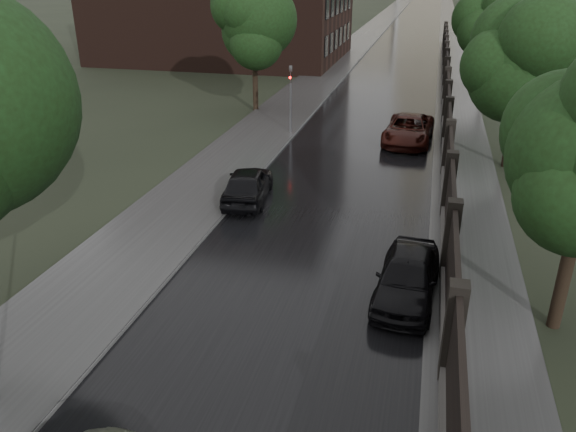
% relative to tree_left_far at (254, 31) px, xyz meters
% --- Properties ---
extents(fence_right, '(0.45, 75.72, 2.70)m').
position_rel_tree_left_far_xyz_m(fence_right, '(12.60, 2.01, -4.23)').
color(fence_right, '#383533').
rests_on(fence_right, ground).
extents(tree_left_far, '(4.25, 4.25, 7.39)m').
position_rel_tree_left_far_xyz_m(tree_left_far, '(0.00, 0.00, 0.00)').
color(tree_left_far, black).
rests_on(tree_left_far, ground).
extents(tree_right_b, '(4.08, 4.08, 7.01)m').
position_rel_tree_left_far_xyz_m(tree_right_b, '(15.50, -8.00, -0.29)').
color(tree_right_b, black).
rests_on(tree_right_b, ground).
extents(tree_right_c, '(4.08, 4.08, 7.01)m').
position_rel_tree_left_far_xyz_m(tree_right_c, '(15.50, 10.00, -0.29)').
color(tree_right_c, black).
rests_on(tree_right_c, ground).
extents(traffic_light, '(0.16, 0.32, 4.00)m').
position_rel_tree_left_far_xyz_m(traffic_light, '(3.70, -5.01, -2.84)').
color(traffic_light, '#59595E').
rests_on(traffic_light, ground).
extents(hatchback_left, '(2.28, 4.50, 1.47)m').
position_rel_tree_left_far_xyz_m(hatchback_left, '(4.40, -15.36, -4.51)').
color(hatchback_left, black).
rests_on(hatchback_left, ground).
extents(car_right_near, '(2.04, 4.43, 1.47)m').
position_rel_tree_left_far_xyz_m(car_right_near, '(11.40, -21.54, -4.51)').
color(car_right_near, black).
rests_on(car_right_near, ground).
extents(car_right_far, '(2.84, 5.56, 1.51)m').
position_rel_tree_left_far_xyz_m(car_right_far, '(10.55, -5.05, -4.49)').
color(car_right_far, black).
rests_on(car_right_far, ground).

